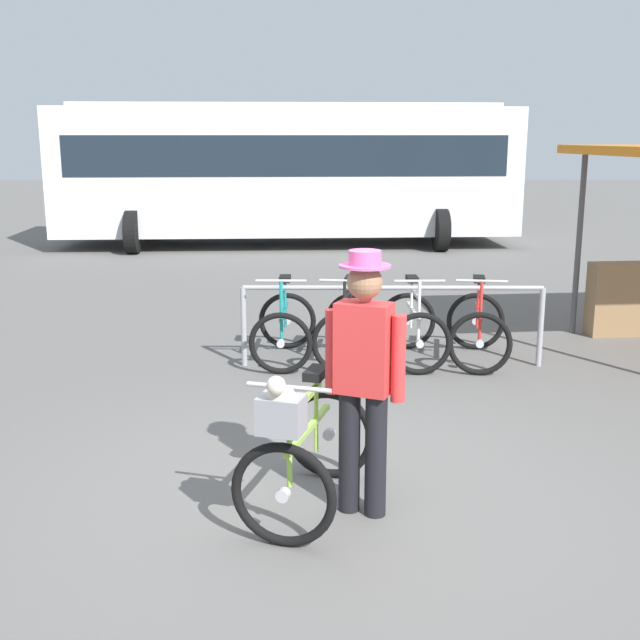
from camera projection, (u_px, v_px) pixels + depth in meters
ground_plane at (336, 495)px, 5.42m from camera, size 80.00×80.00×0.00m
bike_rack_rail at (392, 305)px, 8.32m from camera, size 3.21×0.13×0.88m
racked_bike_teal at (284, 328)px, 8.57m from camera, size 0.70×1.13×0.97m
racked_bike_black at (349, 328)px, 8.57m from camera, size 0.83×1.18×0.97m
racked_bike_white at (413, 328)px, 8.56m from camera, size 0.67×1.09×0.97m
racked_bike_red at (478, 329)px, 8.56m from camera, size 0.83×1.21×0.98m
featured_bicycle at (303, 446)px, 5.00m from camera, size 0.95×1.25×1.09m
person_with_featured_bike at (364, 373)px, 4.96m from camera, size 0.49×0.32×1.72m
bus_distant at (287, 167)px, 17.55m from camera, size 10.10×3.69×3.08m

